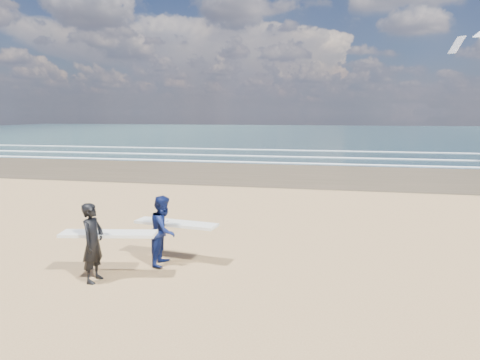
# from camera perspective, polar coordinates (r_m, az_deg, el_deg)

# --- Properties ---
(ocean) EXTENTS (220.00, 100.00, 0.02)m
(ocean) POSITION_cam_1_polar(r_m,az_deg,el_deg) (82.72, 22.31, 5.68)
(ocean) COLOR #193038
(ocean) RESTS_ON ground
(surfer_near) EXTENTS (2.26, 1.14, 1.82)m
(surfer_near) POSITION_cam_1_polar(r_m,az_deg,el_deg) (10.29, -18.76, -7.76)
(surfer_near) COLOR black
(surfer_near) RESTS_ON ground
(surfer_far) EXTENTS (2.25, 1.21, 1.77)m
(surfer_far) POSITION_cam_1_polar(r_m,az_deg,el_deg) (10.99, -10.02, -6.54)
(surfer_far) COLOR #0D1849
(surfer_far) RESTS_ON ground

